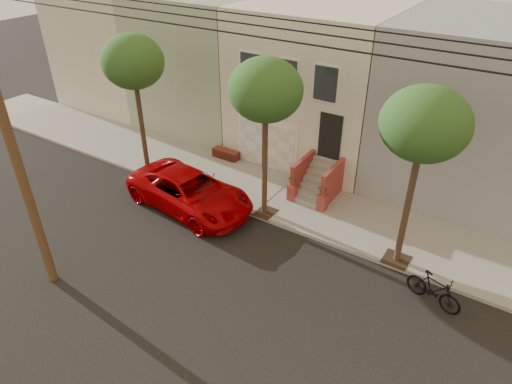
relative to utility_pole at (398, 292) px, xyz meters
The scene contains 9 objects.
ground 10.06m from the utility_pole, 158.20° to the left, with size 90.00×90.00×0.00m, color black.
sidewalk 12.78m from the utility_pole, 133.10° to the left, with size 40.00×3.70×0.15m, color #9C978D.
house_row 16.53m from the utility_pole, 119.07° to the left, with size 33.10×11.70×7.00m.
tree_left 15.25m from the utility_pole, 152.26° to the left, with size 2.70×2.57×6.30m.
tree_mid 9.97m from the utility_pole, 134.59° to the left, with size 2.70×2.57×6.30m.
tree_right 7.26m from the utility_pole, 101.93° to the left, with size 2.70×2.57×6.30m.
utility_pole is the anchor object (origin of this frame).
pickup_truck 12.32m from the utility_pole, 149.12° to the left, with size 2.61×5.65×1.57m, color #AB0004.
motorcycle 7.42m from the utility_pole, 89.50° to the left, with size 0.52×1.86×1.12m, color black.
Camera 1 is at (9.01, -9.13, 10.60)m, focal length 31.77 mm.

